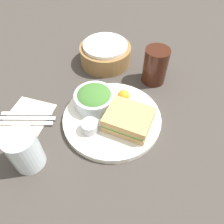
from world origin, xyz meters
The scene contains 13 objects.
ground_plane centered at (0.00, 0.00, 0.00)m, with size 4.00×4.00×0.00m, color #3D3833.
plate centered at (0.00, 0.00, 0.01)m, with size 0.29×0.29×0.02m, color white.
sandwich centered at (0.05, -0.01, 0.04)m, with size 0.13×0.12×0.05m.
salad_bowl centered at (-0.06, 0.03, 0.04)m, with size 0.12×0.12×0.05m.
dressing_cup centered at (-0.04, -0.06, 0.03)m, with size 0.05×0.05×0.03m, color #B7B7BC.
orange_wedge centered at (0.01, 0.07, 0.04)m, with size 0.04×0.04×0.04m, color orange.
drink_glass centered at (0.08, 0.21, 0.06)m, with size 0.08×0.08×0.12m, color #38190F.
bread_basket centered at (-0.10, 0.26, 0.04)m, with size 0.19×0.19×0.08m.
napkin centered at (-0.25, -0.07, 0.00)m, with size 0.13×0.16×0.00m, color beige.
fork centered at (-0.24, -0.09, 0.01)m, with size 0.17×0.01×0.01m, color silver.
knife centered at (-0.25, -0.07, 0.01)m, with size 0.18×0.01×0.01m, color silver.
spoon centered at (-0.25, -0.06, 0.01)m, with size 0.15×0.01×0.01m, color silver.
water_glass centered at (-0.16, -0.19, 0.05)m, with size 0.08×0.08×0.11m, color silver.
Camera 1 is at (0.12, -0.38, 0.51)m, focal length 35.00 mm.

